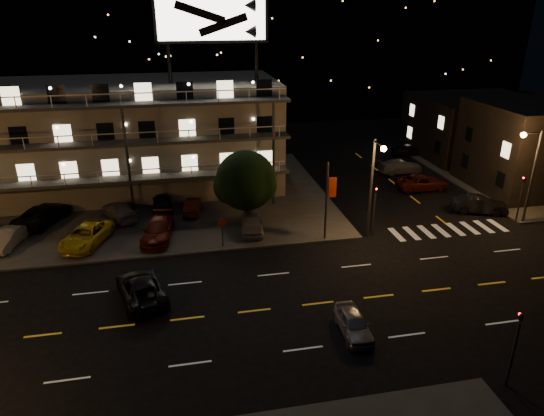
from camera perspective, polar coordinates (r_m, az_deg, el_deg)
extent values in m
plane|color=black|center=(30.27, 1.71, -11.58)|extent=(140.00, 140.00, 0.00)
cube|color=#3A3A37|center=(48.19, -20.36, 0.58)|extent=(44.00, 24.00, 0.15)
cube|color=#3A3A37|center=(59.45, 26.41, 3.67)|extent=(16.00, 24.00, 0.15)
cube|color=#9C9788|center=(50.00, -15.97, 7.87)|extent=(28.00, 12.00, 10.00)
cube|color=#9C9788|center=(49.01, -16.63, 13.80)|extent=(28.00, 12.00, 0.50)
cube|color=#3A3A37|center=(43.92, -16.25, 3.31)|extent=(28.00, 1.80, 0.25)
cube|color=#3A3A37|center=(43.01, -16.72, 7.33)|extent=(28.00, 1.80, 0.25)
cube|color=#3A3A37|center=(42.33, -17.21, 11.50)|extent=(28.00, 1.80, 0.25)
cylinder|color=black|center=(46.60, -12.01, 16.30)|extent=(0.36, 0.36, 3.50)
cylinder|color=black|center=(47.24, -1.86, 16.84)|extent=(0.36, 0.36, 3.50)
cube|color=black|center=(46.52, -7.14, 21.23)|extent=(10.20, 0.50, 4.20)
cube|color=#EDE5C9|center=(46.22, -7.10, 21.22)|extent=(9.60, 0.06, 3.60)
cube|color=black|center=(64.83, 22.79, 8.86)|extent=(14.00, 12.00, 7.00)
cube|color=black|center=(94.66, -8.26, 19.39)|extent=(120.00, 20.00, 24.00)
cylinder|color=#2D2D30|center=(37.94, 11.55, 2.10)|extent=(0.20, 0.20, 8.00)
cylinder|color=#2D2D30|center=(36.10, 12.50, 7.31)|extent=(0.12, 1.80, 0.12)
sphere|color=#FF983F|center=(35.42, 12.99, 6.81)|extent=(0.44, 0.44, 0.44)
cylinder|color=#2D2D30|center=(45.11, 28.25, 3.11)|extent=(0.20, 0.20, 8.00)
cylinder|color=#2D2D30|center=(43.66, 28.34, 7.76)|extent=(1.80, 0.12, 0.12)
sphere|color=#FF983F|center=(43.18, 27.49, 7.64)|extent=(0.44, 0.44, 0.44)
cylinder|color=#2D2D30|center=(39.10, 11.87, -0.77)|extent=(0.14, 0.14, 3.60)
imported|color=black|center=(38.27, 12.15, 2.39)|extent=(0.20, 0.16, 1.00)
sphere|color=#FF0C0C|center=(38.20, 12.20, 2.19)|extent=(0.14, 0.14, 0.14)
cylinder|color=#2D2D30|center=(26.48, 26.44, -15.20)|extent=(0.14, 0.14, 3.60)
imported|color=black|center=(25.23, 27.35, -11.02)|extent=(0.20, 0.16, 1.00)
sphere|color=#FF0C0C|center=(25.35, 27.15, -11.07)|extent=(0.14, 0.14, 0.14)
cylinder|color=#2D2D30|center=(45.63, 27.11, 0.57)|extent=(0.14, 0.14, 3.60)
imported|color=black|center=(44.92, 27.62, 3.29)|extent=(0.16, 0.20, 1.00)
sphere|color=#FF0C0C|center=(44.87, 27.48, 3.16)|extent=(0.14, 0.14, 0.14)
cylinder|color=#2D2D30|center=(37.15, 6.40, 0.66)|extent=(0.16, 0.16, 6.40)
cube|color=#A4250B|center=(36.85, 7.15, 2.44)|extent=(0.60, 0.04, 1.60)
cylinder|color=#2D2D30|center=(36.70, -5.86, -3.19)|extent=(0.08, 0.08, 2.20)
cylinder|color=#A4250B|center=(36.21, -5.92, -1.73)|extent=(0.91, 0.04, 0.91)
cylinder|color=black|center=(40.04, -3.01, -0.54)|extent=(0.47, 0.47, 2.25)
sphere|color=black|center=(39.02, -3.09, 3.26)|extent=(4.88, 4.88, 4.88)
sphere|color=black|center=(39.43, -4.77, 2.55)|extent=(3.00, 3.00, 3.00)
sphere|color=black|center=(38.95, -1.50, 2.66)|extent=(2.81, 2.81, 2.81)
imported|color=gray|center=(41.74, -28.66, -3.16)|extent=(2.25, 4.24, 1.33)
imported|color=yellow|center=(39.56, -21.01, -3.03)|extent=(4.08, 5.82, 1.47)
imported|color=#5C1A0D|center=(38.84, -13.28, -2.52)|extent=(2.88, 5.44, 1.50)
imported|color=gray|center=(39.10, -2.40, -1.74)|extent=(2.27, 4.54, 1.49)
imported|color=black|center=(44.86, -25.40, -0.69)|extent=(4.54, 6.10, 1.54)
imported|color=gray|center=(43.46, -17.48, -0.31)|extent=(3.70, 5.13, 1.38)
imported|color=black|center=(44.37, -12.79, 0.74)|extent=(1.90, 4.41, 1.48)
imported|color=#5C1A0D|center=(43.20, -9.36, 0.22)|extent=(1.74, 3.86, 1.23)
imported|color=black|center=(46.69, 23.22, 0.36)|extent=(4.94, 3.13, 1.54)
imported|color=#5C1A0D|center=(50.83, 17.26, 2.91)|extent=(5.35, 2.57, 1.47)
imported|color=gray|center=(55.44, 14.87, 4.77)|extent=(5.02, 2.22, 1.43)
imported|color=black|center=(62.36, 15.81, 6.63)|extent=(4.39, 2.20, 1.44)
imported|color=gray|center=(28.21, 9.55, -13.22)|extent=(1.62, 3.78, 1.27)
imported|color=black|center=(31.75, -15.14, -9.05)|extent=(3.77, 5.89, 1.51)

